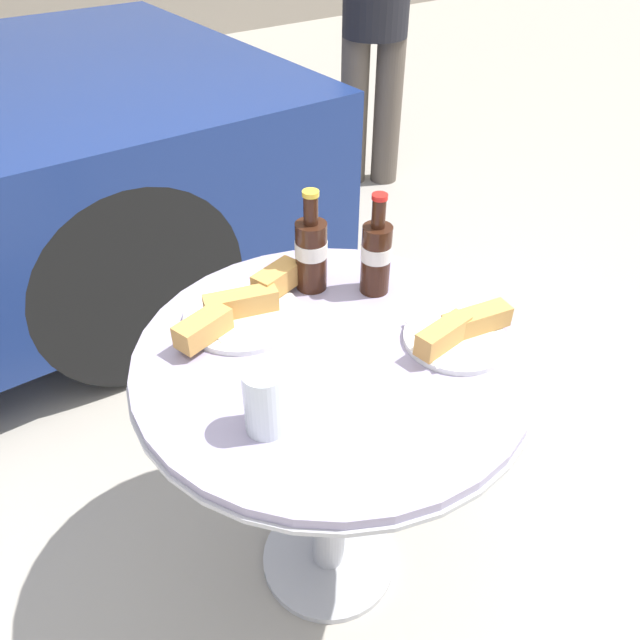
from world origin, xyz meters
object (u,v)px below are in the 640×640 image
(cola_bottle_right, at_px, (311,251))
(lunch_plate_near, at_px, (243,308))
(lunch_plate_far, at_px, (458,333))
(bistro_table, at_px, (331,404))
(cola_bottle_left, at_px, (376,255))
(pedestrian, at_px, (376,6))
(drinking_glass, at_px, (265,403))

(cola_bottle_right, height_order, lunch_plate_near, cola_bottle_right)
(cola_bottle_right, distance_m, lunch_plate_far, 0.35)
(bistro_table, bearing_deg, cola_bottle_left, 29.34)
(lunch_plate_near, bearing_deg, bistro_table, -66.16)
(bistro_table, xyz_separation_m, lunch_plate_far, (0.21, -0.12, 0.16))
(cola_bottle_left, relative_size, pedestrian, 0.15)
(bistro_table, xyz_separation_m, drinking_glass, (-0.20, -0.09, 0.20))
(cola_bottle_right, distance_m, pedestrian, 2.11)
(bistro_table, xyz_separation_m, lunch_plate_near, (-0.08, 0.19, 0.17))
(lunch_plate_far, bearing_deg, lunch_plate_near, 133.74)
(drinking_glass, distance_m, lunch_plate_near, 0.31)
(drinking_glass, relative_size, lunch_plate_near, 0.38)
(cola_bottle_left, height_order, drinking_glass, cola_bottle_left)
(cola_bottle_right, bearing_deg, lunch_plate_near, -176.42)
(lunch_plate_far, height_order, pedestrian, pedestrian)
(bistro_table, relative_size, lunch_plate_far, 3.45)
(bistro_table, distance_m, lunch_plate_far, 0.29)
(drinking_glass, height_order, lunch_plate_far, drinking_glass)
(cola_bottle_left, distance_m, drinking_glass, 0.45)
(bistro_table, bearing_deg, pedestrian, 48.27)
(pedestrian, bearing_deg, lunch_plate_near, -136.53)
(bistro_table, bearing_deg, cola_bottle_right, 64.83)
(lunch_plate_far, distance_m, pedestrian, 2.28)
(lunch_plate_near, distance_m, lunch_plate_far, 0.43)
(cola_bottle_right, relative_size, lunch_plate_far, 1.01)
(cola_bottle_right, xyz_separation_m, pedestrian, (1.45, 1.53, 0.07))
(bistro_table, relative_size, drinking_glass, 6.35)
(bistro_table, relative_size, lunch_plate_near, 2.38)
(bistro_table, distance_m, drinking_glass, 0.30)
(lunch_plate_far, relative_size, pedestrian, 0.14)
(cola_bottle_right, distance_m, drinking_glass, 0.42)
(drinking_glass, distance_m, lunch_plate_far, 0.42)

